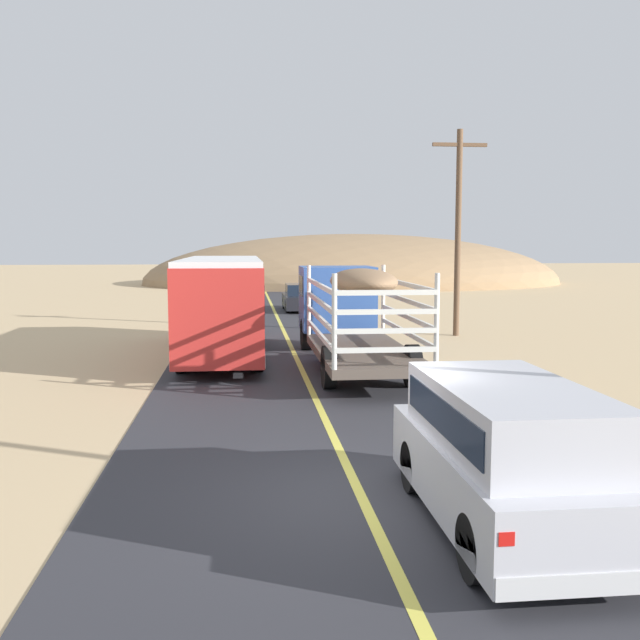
% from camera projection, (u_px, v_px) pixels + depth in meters
% --- Properties ---
extents(ground_plane, '(240.00, 240.00, 0.00)m').
position_uv_depth(ground_plane, '(361.00, 498.00, 10.34)').
color(ground_plane, tan).
extents(road_surface, '(8.00, 120.00, 0.02)m').
position_uv_depth(road_surface, '(361.00, 498.00, 10.34)').
color(road_surface, '#2D2D33').
rests_on(road_surface, ground).
extents(road_centre_line, '(0.16, 117.60, 0.00)m').
position_uv_depth(road_centre_line, '(361.00, 497.00, 10.34)').
color(road_centre_line, '#D8CC4C').
rests_on(road_centre_line, road_surface).
extents(suv_near, '(1.90, 4.62, 1.93)m').
position_uv_depth(suv_near, '(506.00, 449.00, 9.06)').
color(suv_near, silver).
rests_on(suv_near, road_surface).
extents(livestock_truck, '(2.53, 9.70, 3.02)m').
position_uv_depth(livestock_truck, '(346.00, 304.00, 22.50)').
color(livestock_truck, '#3359A5').
rests_on(livestock_truck, road_surface).
extents(bus, '(2.54, 10.00, 3.21)m').
position_uv_depth(bus, '(222.00, 303.00, 23.42)').
color(bus, red).
rests_on(bus, road_surface).
extents(car_far, '(1.80, 4.40, 1.46)m').
position_uv_depth(car_far, '(300.00, 298.00, 39.21)').
color(car_far, black).
rests_on(car_far, road_surface).
extents(power_pole_mid, '(2.20, 0.24, 8.20)m').
position_uv_depth(power_pole_mid, '(458.00, 227.00, 28.23)').
color(power_pole_mid, brown).
rests_on(power_pole_mid, ground).
extents(distant_hill, '(39.12, 24.95, 9.25)m').
position_uv_depth(distant_hill, '(353.00, 283.00, 66.60)').
color(distant_hill, '#957553').
rests_on(distant_hill, ground).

